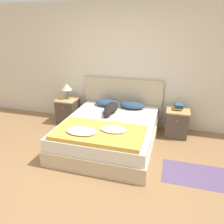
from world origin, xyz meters
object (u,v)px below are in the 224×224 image
(nightstand_right, at_px, (177,123))
(pillow_right, at_px, (132,105))
(bed, at_px, (109,133))
(pillow_left, at_px, (107,103))
(book_stack, at_px, (179,107))
(nightstand_left, at_px, (68,110))
(dog, at_px, (111,108))
(table_lamp, at_px, (67,87))

(nightstand_right, relative_size, pillow_right, 1.06)
(bed, relative_size, pillow_left, 3.80)
(nightstand_right, xyz_separation_m, book_stack, (-0.00, 0.02, 0.33))
(bed, relative_size, nightstand_right, 3.58)
(pillow_left, bearing_deg, nightstand_right, -2.05)
(nightstand_left, xyz_separation_m, pillow_left, (0.92, 0.05, 0.26))
(pillow_right, xyz_separation_m, dog, (-0.36, -0.34, 0.02))
(nightstand_left, distance_m, pillow_right, 1.50)
(dog, bearing_deg, nightstand_right, 12.67)
(pillow_left, relative_size, pillow_right, 1.00)
(bed, relative_size, table_lamp, 5.75)
(bed, bearing_deg, pillow_left, 109.57)
(pillow_right, bearing_deg, bed, -109.57)
(bed, xyz_separation_m, pillow_left, (-0.27, 0.77, 0.31))
(book_stack, height_order, table_lamp, table_lamp)
(bed, bearing_deg, book_stack, 31.85)
(book_stack, bearing_deg, bed, -148.15)
(nightstand_right, xyz_separation_m, pillow_right, (-0.92, 0.05, 0.26))
(nightstand_left, bearing_deg, dog, -14.59)
(nightstand_right, height_order, book_stack, book_stack)
(pillow_left, xyz_separation_m, book_stack, (1.47, -0.03, 0.07))
(nightstand_left, distance_m, pillow_left, 0.96)
(book_stack, bearing_deg, pillow_right, 178.26)
(book_stack, distance_m, table_lamp, 2.40)
(book_stack, bearing_deg, nightstand_left, -179.41)
(dog, bearing_deg, table_lamp, 164.15)
(nightstand_left, height_order, table_lamp, table_lamp)
(nightstand_left, xyz_separation_m, table_lamp, (0.00, 0.03, 0.54))
(pillow_right, bearing_deg, book_stack, -1.74)
(bed, xyz_separation_m, nightstand_right, (1.20, 0.72, 0.05))
(pillow_right, height_order, table_lamp, table_lamp)
(bed, distance_m, pillow_left, 0.87)
(bed, bearing_deg, nightstand_right, 30.95)
(dog, distance_m, book_stack, 1.32)
(nightstand_right, height_order, table_lamp, table_lamp)
(nightstand_left, relative_size, pillow_left, 1.06)
(nightstand_left, height_order, book_stack, book_stack)
(nightstand_right, distance_m, dog, 1.35)
(nightstand_left, relative_size, pillow_right, 1.06)
(pillow_left, height_order, book_stack, book_stack)
(nightstand_right, distance_m, pillow_right, 0.96)
(nightstand_left, xyz_separation_m, dog, (1.11, -0.29, 0.28))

